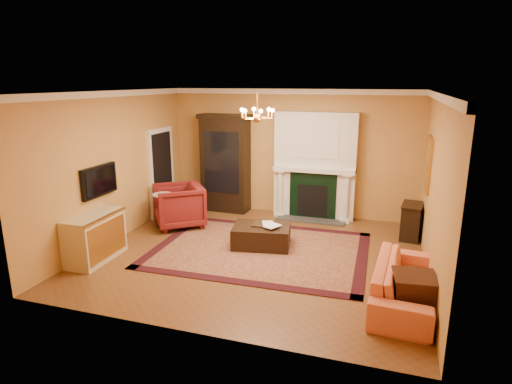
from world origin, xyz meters
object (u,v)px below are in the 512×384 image
at_px(pedestal_table, 163,208).
at_px(commode, 95,237).
at_px(coral_sofa, 405,276).
at_px(console_table, 411,222).
at_px(leather_ottoman, 262,236).
at_px(end_table, 413,298).
at_px(wingback_armchair, 179,204).
at_px(china_cabinet, 226,165).

relative_size(pedestal_table, commode, 0.66).
distance_m(coral_sofa, console_table, 2.83).
relative_size(pedestal_table, leather_ottoman, 0.70).
distance_m(commode, end_table, 5.46).
bearing_deg(commode, end_table, -5.01).
relative_size(wingback_armchair, coral_sofa, 0.50).
xyz_separation_m(coral_sofa, leather_ottoman, (-2.64, 1.45, -0.19)).
bearing_deg(commode, wingback_armchair, 73.50).
xyz_separation_m(pedestal_table, coral_sofa, (5.06, -1.88, -0.04)).
xyz_separation_m(wingback_armchair, pedestal_table, (-0.29, -0.18, -0.08)).
distance_m(pedestal_table, leather_ottoman, 2.46).
distance_m(wingback_armchair, console_table, 5.00).
bearing_deg(pedestal_table, end_table, -24.07).
distance_m(end_table, leather_ottoman, 3.34).
relative_size(wingback_armchair, leather_ottoman, 0.95).
height_order(coral_sofa, leather_ottoman, coral_sofa).
xyz_separation_m(pedestal_table, end_table, (5.17, -2.31, -0.15)).
distance_m(commode, leather_ottoman, 3.12).
bearing_deg(wingback_armchair, console_table, 61.26).
height_order(china_cabinet, wingback_armchair, china_cabinet).
bearing_deg(end_table, coral_sofa, 104.15).
relative_size(china_cabinet, end_table, 3.79).
distance_m(china_cabinet, end_table, 5.94).
bearing_deg(commode, china_cabinet, 71.45).
xyz_separation_m(commode, coral_sofa, (5.34, 0.09, -0.02)).
bearing_deg(coral_sofa, wingback_armchair, 70.46).
relative_size(commode, console_table, 1.64).
distance_m(end_table, console_table, 3.25).
bearing_deg(end_table, wingback_armchair, 152.98).
bearing_deg(wingback_armchair, coral_sofa, 29.08).
relative_size(pedestal_table, console_table, 1.09).
bearing_deg(leather_ottoman, coral_sofa, -38.60).
distance_m(pedestal_table, console_table, 5.31).
bearing_deg(coral_sofa, commode, 94.77).
bearing_deg(leather_ottoman, end_table, -44.16).
bearing_deg(leather_ottoman, china_cabinet, 117.25).
bearing_deg(coral_sofa, pedestal_table, 73.42).
bearing_deg(end_table, console_table, 88.94).
xyz_separation_m(pedestal_table, leather_ottoman, (2.41, -0.43, -0.23)).
bearing_deg(commode, console_table, 26.41).
bearing_deg(wingback_armchair, leather_ottoman, 36.57).
bearing_deg(commode, pedestal_table, 80.34).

